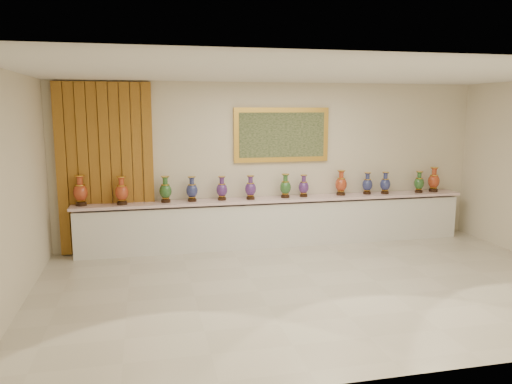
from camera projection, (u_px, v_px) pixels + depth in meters
ground at (318, 286)px, 7.18m from camera, size 8.00×8.00×0.00m
room at (136, 163)px, 8.71m from camera, size 8.00×8.00×8.00m
counter at (277, 222)px, 9.29m from camera, size 7.28×0.48×0.90m
vase_0 at (80, 192)px, 8.43m from camera, size 0.32×0.32×0.52m
vase_1 at (122, 192)px, 8.52m from camera, size 0.28×0.28×0.49m
vase_2 at (166, 191)px, 8.73m from camera, size 0.24×0.24×0.46m
vase_3 at (192, 190)px, 8.83m from camera, size 0.22×0.22×0.44m
vase_4 at (222, 189)px, 8.95m from camera, size 0.26×0.26×0.43m
vase_5 at (251, 189)px, 9.02m from camera, size 0.25×0.25×0.44m
vase_6 at (285, 187)px, 9.19m from camera, size 0.25×0.25×0.44m
vase_7 at (304, 187)px, 9.29m from camera, size 0.22×0.22×0.41m
vase_8 at (341, 184)px, 9.47m from camera, size 0.24×0.24×0.48m
vase_9 at (367, 184)px, 9.59m from camera, size 0.26×0.26×0.42m
vase_10 at (385, 184)px, 9.62m from camera, size 0.22×0.22×0.43m
vase_11 at (419, 183)px, 9.76m from camera, size 0.20×0.20×0.42m
vase_12 at (434, 181)px, 9.87m from camera, size 0.28×0.28×0.49m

